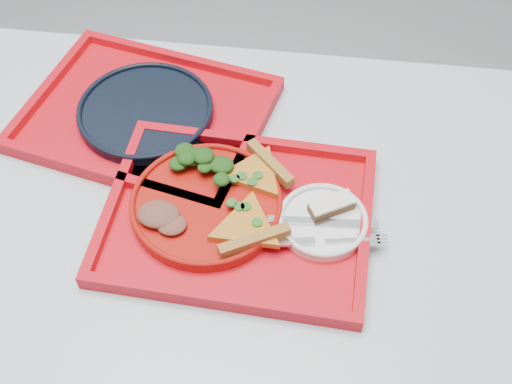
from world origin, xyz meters
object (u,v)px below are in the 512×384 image
dinner_plate (207,205)px  navy_plate (146,112)px  tray_far (147,117)px  dessert_bar (332,206)px  tray_main (238,218)px

dinner_plate → navy_plate: size_ratio=1.00×
tray_far → dessert_bar: (0.37, -0.19, 0.03)m
navy_plate → dessert_bar: size_ratio=3.19×
tray_main → tray_far: 0.30m
tray_far → navy_plate: bearing=-167.5°
tray_far → dessert_bar: 0.42m
dinner_plate → navy_plate: dinner_plate is taller
tray_far → navy_plate: navy_plate is taller
tray_main → dinner_plate: size_ratio=1.73×
tray_main → tray_far: size_ratio=1.00×
tray_main → dessert_bar: (0.16, 0.02, 0.03)m
dessert_bar → dinner_plate: bearing=153.9°
tray_main → tray_far: same height
tray_far → tray_main: bearing=-33.3°
dessert_bar → navy_plate: bearing=122.3°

